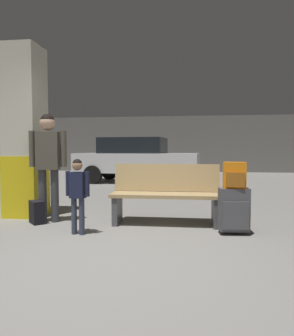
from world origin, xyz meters
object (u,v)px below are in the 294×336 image
adult (48,156)px  parked_car_far (137,159)px  bench (166,194)px  structural_pillar (25,133)px  backpack_dark_floor (37,212)px  suitcase (234,210)px  backpack_bright (234,175)px  child (78,188)px

adult → parked_car_far: 5.98m
bench → parked_car_far: bearing=103.6°
structural_pillar → backpack_dark_floor: size_ratio=8.22×
bench → suitcase: bench is taller
suitcase → parked_car_far: 6.74m
adult → backpack_dark_floor: adult is taller
adult → suitcase: bearing=-7.2°
suitcase → backpack_bright: size_ratio=1.78×
suitcase → adult: 2.81m
backpack_bright → parked_car_far: parked_car_far is taller
bench → suitcase: size_ratio=2.66×
parked_car_far → backpack_dark_floor: bearing=-94.7°
backpack_bright → child: child is taller
structural_pillar → backpack_bright: 3.42m
structural_pillar → adult: 0.79m
child → backpack_dark_floor: bearing=148.3°
child → parked_car_far: bearing=92.8°
child → adult: 1.01m
child → parked_car_far: (-0.32, 6.59, 0.20)m
structural_pillar → child: size_ratio=2.84×
adult → bench: bearing=3.6°
backpack_bright → child: bearing=-172.1°
suitcase → child: size_ratio=0.61×
backpack_dark_floor → parked_car_far: parked_car_far is taller
parked_car_far → structural_pillar: bearing=-99.6°
suitcase → backpack_bright: 0.45m
suitcase → backpack_bright: (-0.00, -0.00, 0.45)m
backpack_bright → parked_car_far: bearing=110.3°
bench → adult: bearing=-176.4°
suitcase → adult: (-2.70, 0.34, 0.69)m
bench → adult: (-1.78, -0.11, 0.57)m
bench → parked_car_far: 6.03m
child → adult: size_ratio=0.60×
structural_pillar → adult: structural_pillar is taller
child → suitcase: bearing=7.9°
adult → child: bearing=-42.0°
structural_pillar → backpack_bright: (3.28, -0.73, -0.62)m
child → parked_car_far: size_ratio=0.23×
backpack_dark_floor → bench: bearing=6.8°
structural_pillar → bench: size_ratio=1.74×
structural_pillar → suitcase: 3.53m
suitcase → parked_car_far: (-2.34, 6.31, 0.48)m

